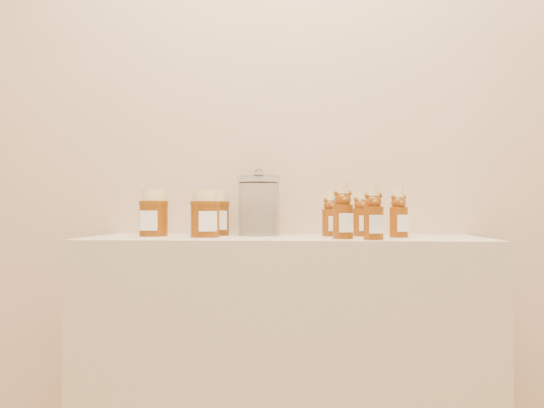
# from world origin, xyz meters

# --- Properties ---
(wall_back) EXTENTS (3.50, 0.02, 2.70)m
(wall_back) POSITION_xyz_m (0.00, 1.75, 1.35)
(wall_back) COLOR #C9AD88
(wall_back) RESTS_ON ground
(display_table) EXTENTS (1.20, 0.40, 0.90)m
(display_table) POSITION_xyz_m (0.00, 1.55, 0.45)
(display_table) COLOR #C1B08D
(display_table) RESTS_ON ground
(bear_bottle_back_left) EXTENTS (0.07, 0.07, 0.16)m
(bear_bottle_back_left) POSITION_xyz_m (0.14, 1.61, 0.98)
(bear_bottle_back_left) COLOR #612A07
(bear_bottle_back_left) RESTS_ON display_table
(bear_bottle_back_mid) EXTENTS (0.07, 0.07, 0.16)m
(bear_bottle_back_mid) POSITION_xyz_m (0.24, 1.62, 0.98)
(bear_bottle_back_mid) COLOR #612A07
(bear_bottle_back_mid) RESTS_ON display_table
(bear_bottle_back_right) EXTENTS (0.07, 0.07, 0.17)m
(bear_bottle_back_right) POSITION_xyz_m (0.34, 1.55, 0.98)
(bear_bottle_back_right) COLOR #612A07
(bear_bottle_back_right) RESTS_ON display_table
(bear_bottle_front_left) EXTENTS (0.07, 0.07, 0.18)m
(bear_bottle_front_left) POSITION_xyz_m (0.17, 1.46, 0.99)
(bear_bottle_front_left) COLOR #612A07
(bear_bottle_front_left) RESTS_ON display_table
(bear_bottle_front_right) EXTENTS (0.07, 0.07, 0.17)m
(bear_bottle_front_right) POSITION_xyz_m (0.25, 1.42, 0.99)
(bear_bottle_front_right) COLOR #612A07
(bear_bottle_front_right) RESTS_ON display_table
(honey_jar_left) EXTENTS (0.10, 0.10, 0.15)m
(honey_jar_left) POSITION_xyz_m (-0.41, 1.58, 0.97)
(honey_jar_left) COLOR #612A07
(honey_jar_left) RESTS_ON display_table
(honey_jar_back) EXTENTS (0.12, 0.12, 0.15)m
(honey_jar_back) POSITION_xyz_m (-0.23, 1.64, 0.97)
(honey_jar_back) COLOR #612A07
(honey_jar_back) RESTS_ON display_table
(honey_jar_front) EXTENTS (0.12, 0.12, 0.14)m
(honey_jar_front) POSITION_xyz_m (-0.24, 1.53, 0.97)
(honey_jar_front) COLOR #612A07
(honey_jar_front) RESTS_ON display_table
(glass_canister) EXTENTS (0.17, 0.17, 0.21)m
(glass_canister) POSITION_xyz_m (-0.09, 1.64, 1.00)
(glass_canister) COLOR white
(glass_canister) RESTS_ON display_table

